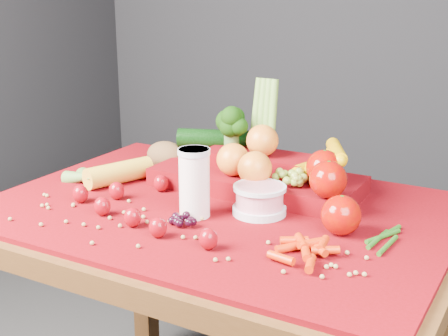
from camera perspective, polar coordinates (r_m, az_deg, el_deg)
The scene contains 12 objects.
table at distance 1.50m, azimuth -0.38°, elevation -7.34°, with size 1.10×0.80×0.75m.
red_cloth at distance 1.46m, azimuth -0.39°, elevation -3.73°, with size 1.05×0.75×0.01m, color #66030C.
milk_glass at distance 1.37m, azimuth -2.73°, elevation -1.14°, with size 0.07×0.07×0.16m.
yogurt_bowl at distance 1.40m, azimuth 3.27°, elevation -2.83°, with size 0.12×0.12×0.07m.
strawberry_scatter at distance 1.41m, azimuth -8.13°, elevation -3.41°, with size 0.44×0.28×0.05m.
dark_grape_cluster at distance 1.34m, azimuth -3.73°, elevation -4.77°, with size 0.06×0.05×0.03m, color black, non-canonical shape.
soybean_scatter at distance 1.30m, azimuth -4.80°, elevation -6.01°, with size 0.84×0.24×0.01m, color #AC874A, non-canonical shape.
corn_ear at distance 1.64m, azimuth -11.63°, elevation -0.70°, with size 0.24×0.26×0.06m.
potato at distance 1.74m, azimuth -5.33°, elevation 1.17°, with size 0.11×0.08×0.08m, color #53341C.
baby_carrot_pile at distance 1.20m, azimuth 7.02°, elevation -7.42°, with size 0.17×0.17×0.03m, color red, non-canonical shape.
green_bean_pile at distance 1.31m, azimuth 14.39°, elevation -6.26°, with size 0.14×0.12×0.01m, color #1F5313, non-canonical shape.
produce_mound at distance 1.54m, azimuth 3.95°, elevation 0.03°, with size 0.60×0.37×0.27m.
Camera 1 is at (0.68, -1.18, 1.27)m, focal length 50.00 mm.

